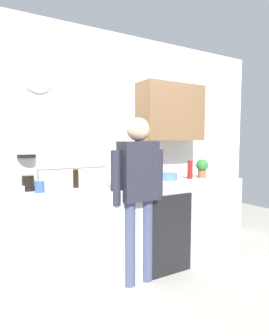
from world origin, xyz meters
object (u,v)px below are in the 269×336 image
(coffee_maker, at_px, (26,174))
(potted_plant, at_px, (202,167))
(bottle_dark_sauce, at_px, (76,178))
(cup_terracotta_mug, at_px, (121,184))
(bottle_red_vinegar, at_px, (190,170))
(dish_soap, at_px, (118,175))
(person_at_sink, at_px, (138,187))
(mixing_bowl, at_px, (168,177))
(cup_blue_mug, at_px, (40,187))
(cup_white_mug, at_px, (19,192))
(storage_canister, at_px, (143,175))

(coffee_maker, relative_size, potted_plant, 1.43)
(bottle_dark_sauce, height_order, cup_terracotta_mug, bottle_dark_sauce)
(bottle_red_vinegar, bearing_deg, dish_soap, 169.39)
(potted_plant, relative_size, person_at_sink, 0.14)
(potted_plant, distance_m, dish_soap, 1.11)
(bottle_red_vinegar, bearing_deg, mixing_bowl, 169.26)
(cup_terracotta_mug, distance_m, person_at_sink, 0.16)
(potted_plant, bearing_deg, bottle_red_vinegar, -178.27)
(cup_blue_mug, bearing_deg, coffee_maker, 106.94)
(coffee_maker, xyz_separation_m, bottle_red_vinegar, (1.84, -0.20, -0.04))
(cup_white_mug, bearing_deg, bottle_red_vinegar, 5.96)
(cup_white_mug, height_order, potted_plant, potted_plant)
(bottle_red_vinegar, distance_m, dish_soap, 0.91)
(bottle_dark_sauce, height_order, person_at_sink, person_at_sink)
(cup_white_mug, xyz_separation_m, cup_terracotta_mug, (0.92, -0.00, -0.00))
(potted_plant, bearing_deg, cup_terracotta_mug, -170.45)
(person_at_sink, bearing_deg, potted_plant, 17.58)
(cup_blue_mug, height_order, dish_soap, dish_soap)
(storage_canister, bearing_deg, bottle_red_vinegar, 0.65)
(bottle_red_vinegar, distance_m, cup_white_mug, 2.00)
(cup_blue_mug, xyz_separation_m, dish_soap, (0.88, 0.18, 0.03))
(cup_blue_mug, distance_m, dish_soap, 0.90)
(cup_blue_mug, xyz_separation_m, storage_canister, (1.09, 0.00, 0.04))
(bottle_red_vinegar, relative_size, cup_terracotta_mug, 2.39)
(cup_blue_mug, relative_size, storage_canister, 0.59)
(coffee_maker, relative_size, mixing_bowl, 1.50)
(bottle_red_vinegar, bearing_deg, storage_canister, -179.35)
(cup_blue_mug, distance_m, storage_canister, 1.09)
(bottle_dark_sauce, xyz_separation_m, person_at_sink, (0.48, -0.38, -0.07))
(storage_canister, xyz_separation_m, person_at_sink, (-0.25, -0.29, -0.07))
(coffee_maker, xyz_separation_m, storage_canister, (1.16, -0.21, -0.06))
(bottle_red_vinegar, xyz_separation_m, mixing_bowl, (-0.30, 0.06, -0.07))
(bottle_dark_sauce, distance_m, cup_blue_mug, 0.38)
(person_at_sink, bearing_deg, coffee_maker, 153.77)
(mixing_bowl, bearing_deg, storage_canister, -170.67)
(coffee_maker, relative_size, dish_soap, 1.83)
(bottle_red_vinegar, xyz_separation_m, cup_terracotta_mug, (-1.07, -0.21, -0.06))
(bottle_red_vinegar, distance_m, storage_canister, 0.68)
(mixing_bowl, bearing_deg, bottle_dark_sauce, 178.74)
(storage_canister, bearing_deg, dish_soap, 140.35)
(coffee_maker, bearing_deg, cup_white_mug, -108.94)
(dish_soap, xyz_separation_m, person_at_sink, (-0.04, -0.47, -0.06))
(cup_white_mug, distance_m, person_at_sink, 1.06)
(cup_blue_mug, distance_m, mixing_bowl, 1.48)
(cup_white_mug, bearing_deg, mixing_bowl, 8.86)
(storage_canister, bearing_deg, cup_terracotta_mug, -152.41)
(storage_canister, bearing_deg, cup_white_mug, -171.28)
(bottle_dark_sauce, relative_size, mixing_bowl, 0.82)
(cup_white_mug, bearing_deg, coffee_maker, 71.06)
(coffee_maker, height_order, bottle_dark_sauce, coffee_maker)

